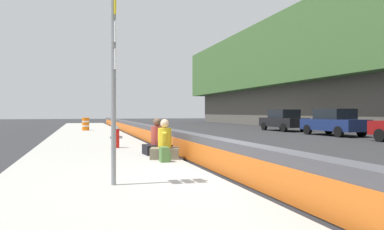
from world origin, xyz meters
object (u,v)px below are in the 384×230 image
at_px(route_sign_post, 114,71).
at_px(seated_person_foreground, 165,146).
at_px(backpack, 165,155).
at_px(parked_car_fourth, 283,120).
at_px(fire_hydrant, 116,136).
at_px(seated_person_middle, 157,143).
at_px(construction_barrel, 86,124).
at_px(parked_car_third, 334,122).

distance_m(route_sign_post, seated_person_foreground, 4.23).
height_order(backpack, parked_car_fourth, parked_car_fourth).
height_order(fire_hydrant, seated_person_foreground, seated_person_foreground).
distance_m(seated_person_middle, parked_car_fourth, 19.13).
bearing_deg(fire_hydrant, seated_person_foreground, -163.56).
relative_size(construction_barrel, parked_car_fourth, 0.21).
bearing_deg(parked_car_third, parked_car_fourth, -0.60).
xyz_separation_m(route_sign_post, parked_car_fourth, (18.42, -14.89, -1.37)).
height_order(seated_person_middle, parked_car_fourth, parked_car_fourth).
bearing_deg(parked_car_fourth, seated_person_foreground, 138.71).
height_order(route_sign_post, seated_person_middle, route_sign_post).
bearing_deg(backpack, construction_barrel, 5.64).
bearing_deg(construction_barrel, seated_person_middle, -173.18).
relative_size(fire_hydrant, backpack, 2.20).
xyz_separation_m(seated_person_foreground, construction_barrel, (17.68, 1.98, 0.12)).
bearing_deg(parked_car_fourth, parked_car_third, 179.40).
height_order(seated_person_foreground, parked_car_third, parked_car_third).
bearing_deg(seated_person_middle, fire_hydrant, 22.96).
relative_size(fire_hydrant, construction_barrel, 0.93).
bearing_deg(route_sign_post, seated_person_foreground, -26.90).
bearing_deg(parked_car_third, seated_person_foreground, 124.28).
bearing_deg(fire_hydrant, construction_barrel, 3.76).
bearing_deg(backpack, parked_car_fourth, -40.32).
xyz_separation_m(seated_person_middle, construction_barrel, (16.60, 1.99, 0.12)).
bearing_deg(seated_person_foreground, parked_car_third, -55.72).
xyz_separation_m(seated_person_foreground, parked_car_fourth, (14.97, -13.15, 0.37)).
bearing_deg(backpack, route_sign_post, 149.92).
height_order(route_sign_post, parked_car_third, route_sign_post).
bearing_deg(construction_barrel, parked_car_third, -120.18).
bearing_deg(parked_car_fourth, route_sign_post, 141.03).
distance_m(route_sign_post, seated_person_middle, 5.15).
relative_size(seated_person_middle, construction_barrel, 1.22).
bearing_deg(seated_person_middle, backpack, 174.61).
height_order(parked_car_third, parked_car_fourth, same).
relative_size(fire_hydrant, seated_person_middle, 0.76).
bearing_deg(fire_hydrant, seated_person_middle, -157.04).
distance_m(route_sign_post, parked_car_fourth, 23.72).
xyz_separation_m(route_sign_post, construction_barrel, (21.12, 0.24, -1.61)).
xyz_separation_m(backpack, construction_barrel, (18.40, 1.82, 0.28)).
distance_m(seated_person_middle, backpack, 1.81).
bearing_deg(parked_car_fourth, construction_barrel, 79.86).
height_order(seated_person_middle, construction_barrel, seated_person_middle).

